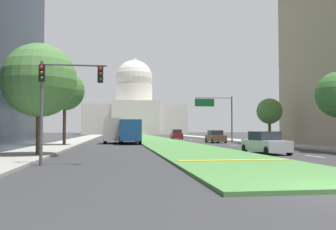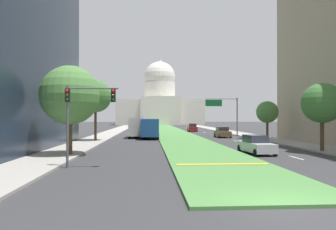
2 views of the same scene
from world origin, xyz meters
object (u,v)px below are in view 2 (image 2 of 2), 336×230
street_tree_left_mid (96,97)px  city_bus (150,126)px  street_tree_right_near (322,103)px  sedan_midblock (222,132)px  sedan_lead_stopped (256,145)px  sedan_far_horizon (192,128)px  sedan_very_far (148,126)px  sedan_distant (151,130)px  box_truck_delivery (137,127)px  street_tree_right_mid (267,112)px  traffic_light_near_left (81,108)px  overhead_guide_sign (225,109)px  capitol_building (160,103)px  street_tree_left_near (70,95)px

street_tree_left_mid → city_bus: street_tree_left_mid is taller
street_tree_right_near → city_bus: (-15.56, 20.95, -2.71)m
sedan_midblock → sedan_lead_stopped: bearing=-95.9°
sedan_far_horizon → sedan_very_far: size_ratio=1.02×
sedan_very_far → sedan_distant: bearing=-88.8°
sedan_very_far → box_truck_delivery: bearing=-92.7°
street_tree_right_mid → sedan_far_horizon: (-6.43, 27.29, -3.05)m
city_bus → traffic_light_near_left: bearing=-98.9°
sedan_far_horizon → street_tree_right_mid: bearing=-76.7°
overhead_guide_sign → sedan_lead_stopped: bearing=-97.9°
street_tree_right_near → sedan_far_horizon: street_tree_right_near is taller
capitol_building → street_tree_left_mid: bearing=-97.1°
street_tree_right_mid → box_truck_delivery: size_ratio=0.84×
street_tree_right_mid → box_truck_delivery: 19.37m
sedan_lead_stopped → sedan_midblock: 22.12m
street_tree_right_near → sedan_far_horizon: 41.94m
traffic_light_near_left → sedan_midblock: 33.03m
traffic_light_near_left → sedan_distant: (4.67, 39.30, -2.95)m
street_tree_right_mid → sedan_distant: size_ratio=1.20×
street_tree_right_near → sedan_distant: bearing=115.6°
street_tree_right_mid → sedan_far_horizon: size_ratio=1.25×
street_tree_right_near → sedan_midblock: size_ratio=1.47×
sedan_far_horizon → sedan_distant: bearing=-134.9°
sedan_very_far → box_truck_delivery: (-1.70, -36.38, 0.91)m
box_truck_delivery → traffic_light_near_left: bearing=-94.9°
capitol_building → city_bus: capitol_building is taller
city_bus → sedan_very_far: bearing=90.5°
street_tree_left_near → sedan_distant: size_ratio=1.67×
sedan_distant → city_bus: bearing=-91.2°
street_tree_right_mid → box_truck_delivery: street_tree_right_mid is taller
street_tree_right_mid → city_bus: size_ratio=0.49×
city_bus → capitol_building: bearing=87.0°
capitol_building → city_bus: 89.27m
street_tree_left_near → sedan_lead_stopped: 16.47m
overhead_guide_sign → city_bus: size_ratio=0.59×
street_tree_right_near → sedan_far_horizon: bearing=98.3°
sedan_lead_stopped → sedan_distant: bearing=105.5°
overhead_guide_sign → sedan_distant: size_ratio=1.45×
street_tree_right_near → street_tree_left_mid: (-22.75, 14.35, 1.47)m
sedan_far_horizon → sedan_midblock: bearing=-84.2°
street_tree_left_mid → sedan_far_horizon: bearing=58.3°
traffic_light_near_left → street_tree_right_mid: size_ratio=0.96×
traffic_light_near_left → street_tree_left_mid: (-2.76, 21.61, 2.15)m
street_tree_left_near → sedan_distant: street_tree_left_near is taller
sedan_far_horizon → box_truck_delivery: bearing=-119.5°
street_tree_right_near → sedan_far_horizon: size_ratio=1.47×
traffic_light_near_left → street_tree_right_mid: (20.37, 21.32, 0.09)m
box_truck_delivery → street_tree_left_near: bearing=-101.9°
overhead_guide_sign → sedan_lead_stopped: (-3.43, -24.77, -3.87)m
traffic_light_near_left → street_tree_right_near: street_tree_right_near is taller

